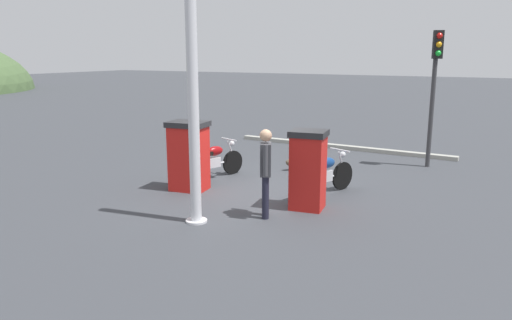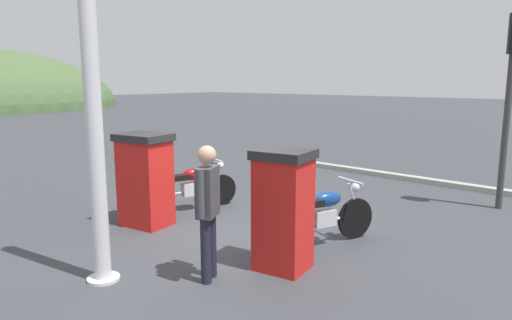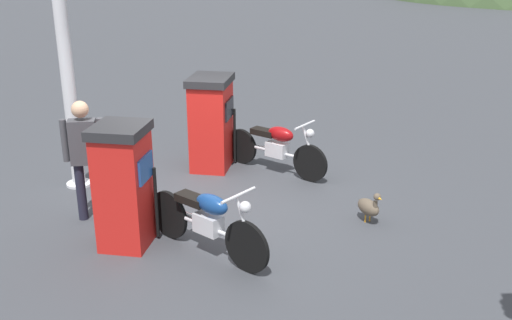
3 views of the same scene
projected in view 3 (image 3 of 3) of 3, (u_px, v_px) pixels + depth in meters
name	position (u px, v px, depth m)	size (l,w,h in m)	color
ground_plane	(207.00, 204.00, 8.81)	(120.00, 120.00, 0.00)	#383A3F
fuel_pump_near	(124.00, 186.00, 7.37)	(0.73, 0.78, 1.59)	red
fuel_pump_far	(211.00, 122.00, 9.96)	(0.78, 0.94, 1.58)	red
motorcycle_near_pump	(207.00, 219.00, 7.23)	(1.86, 0.90, 0.96)	black
motorcycle_far_pump	(276.00, 146.00, 9.86)	(1.93, 0.85, 0.95)	black
attendant_person	(84.00, 153.00, 8.01)	(0.55, 0.34, 1.69)	#1E1E2D
wandering_duck	(369.00, 207.00, 8.15)	(0.42, 0.42, 0.49)	brown
canopy_support_pole	(65.00, 54.00, 8.77)	(0.40, 0.40, 4.34)	silver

